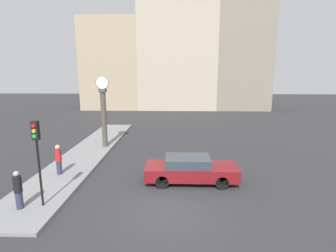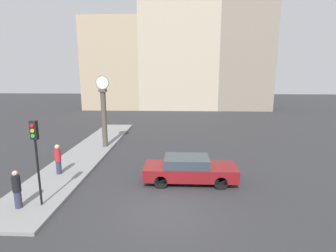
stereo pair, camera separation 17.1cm
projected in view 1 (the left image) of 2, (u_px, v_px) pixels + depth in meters
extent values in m
plane|color=#2D2D30|center=(168.00, 210.00, 10.83)|extent=(120.00, 120.00, 0.00)
cube|color=gray|center=(88.00, 152.00, 18.41)|extent=(2.85, 19.10, 0.14)
cube|color=tan|center=(111.00, 65.00, 40.05)|extent=(8.62, 5.00, 13.54)
cube|color=#B7A88E|center=(177.00, 57.00, 39.48)|extent=(11.59, 5.00, 15.78)
cube|color=gray|center=(243.00, 47.00, 38.85)|extent=(7.97, 5.00, 18.67)
cube|color=maroon|center=(191.00, 171.00, 13.46)|extent=(4.70, 1.74, 0.64)
cube|color=#2D3842|center=(188.00, 161.00, 13.36)|extent=(2.26, 1.56, 0.46)
cylinder|color=black|center=(217.00, 171.00, 14.21)|extent=(0.65, 0.22, 0.65)
cylinder|color=black|center=(222.00, 183.00, 12.72)|extent=(0.65, 0.22, 0.65)
cylinder|color=black|center=(164.00, 171.00, 14.31)|extent=(0.65, 0.22, 0.65)
cylinder|color=black|center=(162.00, 182.00, 12.82)|extent=(0.65, 0.22, 0.65)
cylinder|color=black|center=(40.00, 173.00, 10.66)|extent=(0.09, 0.09, 2.82)
cube|color=black|center=(35.00, 130.00, 10.30)|extent=(0.26, 0.20, 0.76)
cylinder|color=red|center=(33.00, 126.00, 10.14)|extent=(0.15, 0.04, 0.15)
cylinder|color=orange|center=(34.00, 131.00, 10.18)|extent=(0.15, 0.04, 0.15)
cylinder|color=green|center=(34.00, 136.00, 10.22)|extent=(0.15, 0.04, 0.15)
cylinder|color=#4C473D|center=(104.00, 120.00, 19.22)|extent=(0.38, 0.38, 4.06)
cube|color=#4C473D|center=(103.00, 90.00, 18.79)|extent=(0.49, 0.49, 0.23)
cylinder|color=#4C473D|center=(102.00, 83.00, 18.68)|extent=(0.95, 0.04, 0.95)
cylinder|color=white|center=(102.00, 83.00, 18.68)|extent=(0.88, 0.06, 0.88)
cylinder|color=#2D334C|center=(59.00, 168.00, 14.22)|extent=(0.28, 0.28, 0.72)
cylinder|color=red|center=(58.00, 155.00, 14.08)|extent=(0.33, 0.33, 0.67)
sphere|color=tan|center=(57.00, 147.00, 13.99)|extent=(0.26, 0.26, 0.26)
cylinder|color=#2D334C|center=(19.00, 200.00, 10.62)|extent=(0.28, 0.28, 0.71)
cylinder|color=black|center=(17.00, 184.00, 10.48)|extent=(0.33, 0.33, 0.67)
sphere|color=tan|center=(16.00, 174.00, 10.39)|extent=(0.22, 0.22, 0.22)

